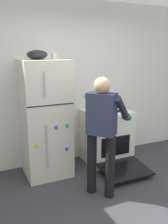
# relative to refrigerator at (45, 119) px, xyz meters

# --- Properties ---
(ground) EXTENTS (8.00, 8.00, 0.00)m
(ground) POSITION_rel_refrigerator_xyz_m (0.54, -1.57, -0.89)
(ground) COLOR #38383D
(kitchen_wall_back) EXTENTS (6.00, 0.10, 2.70)m
(kitchen_wall_back) POSITION_rel_refrigerator_xyz_m (0.54, 0.38, 0.46)
(kitchen_wall_back) COLOR white
(kitchen_wall_back) RESTS_ON ground
(refrigerator) EXTENTS (0.68, 0.72, 1.78)m
(refrigerator) POSITION_rel_refrigerator_xyz_m (0.00, 0.00, 0.00)
(refrigerator) COLOR silver
(refrigerator) RESTS_ON ground
(stove_range) EXTENTS (0.76, 1.22, 0.92)m
(stove_range) POSITION_rel_refrigerator_xyz_m (1.08, -0.02, -0.44)
(stove_range) COLOR white
(stove_range) RESTS_ON ground
(person_cook) EXTENTS (0.72, 0.73, 1.60)m
(person_cook) POSITION_rel_refrigerator_xyz_m (0.52, -0.88, 0.07)
(person_cook) COLOR black
(person_cook) RESTS_ON ground
(red_pot) EXTENTS (0.34, 0.24, 0.11)m
(red_pot) POSITION_rel_refrigerator_xyz_m (0.92, -0.05, 0.08)
(red_pot) COLOR #19479E
(red_pot) RESTS_ON stove_range
(coffee_mug) EXTENTS (0.11, 0.08, 0.10)m
(coffee_mug) POSITION_rel_refrigerator_xyz_m (0.18, 0.05, 0.94)
(coffee_mug) COLOR silver
(coffee_mug) RESTS_ON refrigerator
(pepper_mill) EXTENTS (0.05, 0.05, 0.14)m
(pepper_mill) POSITION_rel_refrigerator_xyz_m (1.38, 0.20, 0.10)
(pepper_mill) COLOR brown
(pepper_mill) RESTS_ON stove_range
(mixing_bowl) EXTENTS (0.30, 0.30, 0.13)m
(mixing_bowl) POSITION_rel_refrigerator_xyz_m (-0.08, 0.00, 0.96)
(mixing_bowl) COLOR black
(mixing_bowl) RESTS_ON refrigerator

